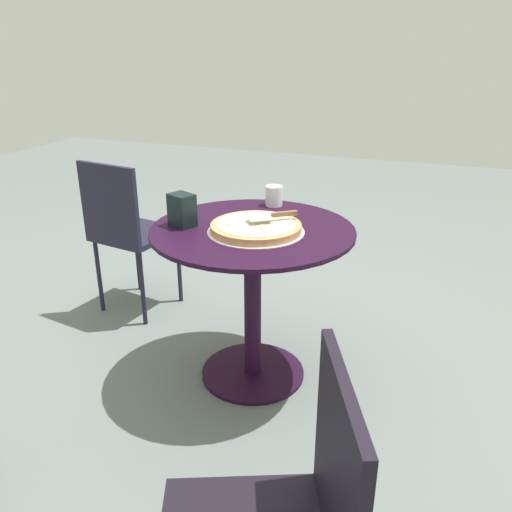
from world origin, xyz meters
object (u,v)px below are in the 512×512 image
object	(u,v)px
patio_table	(253,274)
pizza_server	(273,216)
drinking_cup	(274,196)
patio_chair_far	(126,226)
napkin_dispenser	(182,210)
pizza_on_tray	(256,228)

from	to	relation	value
patio_table	pizza_server	bearing A→B (deg)	-78.78
pizza_server	drinking_cup	world-z (taller)	drinking_cup
pizza_server	patio_chair_far	size ratio (longest dim) A/B	0.23
patio_table	napkin_dispenser	world-z (taller)	napkin_dispenser
patio_table	napkin_dispenser	xyz separation A→B (m)	(-0.07, 0.28, 0.28)
pizza_on_tray	drinking_cup	bearing A→B (deg)	7.73
napkin_dispenser	patio_chair_far	distance (m)	0.76
patio_table	napkin_dispenser	size ratio (longest dim) A/B	6.23
patio_table	pizza_on_tray	bearing A→B (deg)	-142.03
patio_table	patio_chair_far	bearing A→B (deg)	68.58
pizza_on_tray	patio_chair_far	xyz separation A→B (m)	(0.38, 0.89, -0.23)
pizza_server	drinking_cup	bearing A→B (deg)	18.01
patio_chair_far	drinking_cup	bearing A→B (deg)	-90.06
napkin_dispenser	patio_chair_far	world-z (taller)	patio_chair_far
patio_table	pizza_server	distance (m)	0.28
drinking_cup	patio_chair_far	xyz separation A→B (m)	(0.00, 0.84, -0.25)
pizza_server	napkin_dispenser	distance (m)	0.38
pizza_on_tray	napkin_dispenser	world-z (taller)	napkin_dispenser
pizza_on_tray	patio_chair_far	size ratio (longest dim) A/B	0.45
pizza_on_tray	patio_chair_far	distance (m)	0.99
pizza_server	drinking_cup	size ratio (longest dim) A/B	2.11
patio_table	drinking_cup	size ratio (longest dim) A/B	9.15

